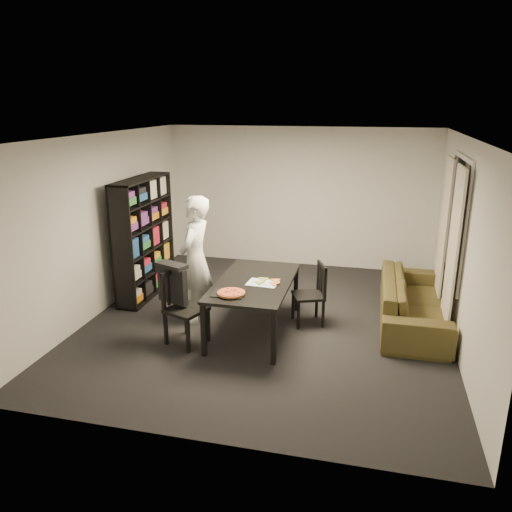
% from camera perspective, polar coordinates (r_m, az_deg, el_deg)
% --- Properties ---
extents(room, '(5.01, 5.51, 2.61)m').
position_cam_1_polar(room, '(6.81, 1.41, 2.56)').
color(room, black).
rests_on(room, ground).
extents(window_pane, '(0.02, 1.40, 1.60)m').
position_cam_1_polar(window_pane, '(7.29, 21.98, 3.90)').
color(window_pane, black).
rests_on(window_pane, room).
extents(window_frame, '(0.03, 1.52, 1.72)m').
position_cam_1_polar(window_frame, '(7.29, 21.94, 3.90)').
color(window_frame, white).
rests_on(window_frame, room).
extents(curtain_left, '(0.03, 0.70, 2.25)m').
position_cam_1_polar(curtain_left, '(6.87, 21.53, 0.15)').
color(curtain_left, beige).
rests_on(curtain_left, room).
extents(curtain_right, '(0.03, 0.70, 2.25)m').
position_cam_1_polar(curtain_right, '(7.86, 20.59, 2.32)').
color(curtain_right, beige).
rests_on(curtain_right, room).
extents(bookshelf, '(0.35, 1.50, 1.90)m').
position_cam_1_polar(bookshelf, '(8.15, -12.67, 2.06)').
color(bookshelf, black).
rests_on(bookshelf, room).
extents(dining_table, '(0.97, 1.75, 0.73)m').
position_cam_1_polar(dining_table, '(6.70, -0.20, -3.38)').
color(dining_table, black).
rests_on(dining_table, room).
extents(chair_left, '(0.59, 0.59, 0.97)m').
position_cam_1_polar(chair_left, '(6.54, -8.60, -5.17)').
color(chair_left, black).
rests_on(chair_left, room).
extents(chair_right, '(0.53, 0.53, 0.88)m').
position_cam_1_polar(chair_right, '(7.05, 6.68, -3.85)').
color(chair_right, black).
rests_on(chair_right, room).
extents(draped_jacket, '(0.47, 0.33, 0.54)m').
position_cam_1_polar(draped_jacket, '(6.54, -9.54, -2.89)').
color(draped_jacket, black).
rests_on(draped_jacket, chair_left).
extents(person, '(0.46, 0.68, 1.81)m').
position_cam_1_polar(person, '(7.05, -6.93, -0.41)').
color(person, white).
rests_on(person, room).
extents(baking_tray, '(0.41, 0.33, 0.01)m').
position_cam_1_polar(baking_tray, '(6.25, -3.14, -4.27)').
color(baking_tray, black).
rests_on(baking_tray, dining_table).
extents(pepperoni_pizza, '(0.35, 0.35, 0.03)m').
position_cam_1_polar(pepperoni_pizza, '(6.21, -2.85, -4.22)').
color(pepperoni_pizza, brown).
rests_on(pepperoni_pizza, dining_table).
extents(kitchen_towel, '(0.42, 0.33, 0.01)m').
position_cam_1_polar(kitchen_towel, '(6.59, 0.76, -3.12)').
color(kitchen_towel, white).
rests_on(kitchen_towel, dining_table).
extents(pizza_slices, '(0.46, 0.43, 0.01)m').
position_cam_1_polar(pizza_slices, '(6.62, 1.38, -2.91)').
color(pizza_slices, gold).
rests_on(pizza_slices, dining_table).
extents(sofa, '(0.88, 2.25, 0.66)m').
position_cam_1_polar(sofa, '(7.41, 17.54, -4.96)').
color(sofa, '#41371A').
rests_on(sofa, room).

